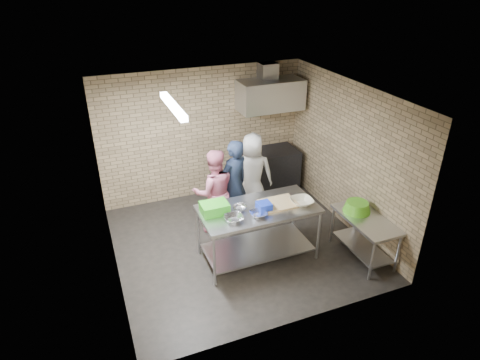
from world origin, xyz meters
name	(u,v)px	position (x,y,z in m)	size (l,w,h in m)	color
floor	(239,243)	(0.00, 0.00, 0.00)	(4.20, 4.20, 0.00)	black
ceiling	(239,94)	(0.00, 0.00, 2.70)	(4.20, 4.20, 0.00)	black
back_wall	(203,134)	(0.00, 2.00, 1.35)	(4.20, 0.06, 2.70)	tan
front_wall	(298,243)	(0.00, -2.00, 1.35)	(4.20, 0.06, 2.70)	tan
left_wall	(106,199)	(-2.10, 0.00, 1.35)	(0.06, 4.00, 2.70)	tan
right_wall	(347,156)	(2.10, 0.00, 1.35)	(0.06, 4.00, 2.70)	tan
prep_table	(258,232)	(0.16, -0.45, 0.48)	(1.90, 0.95, 0.95)	#B2B4B9
side_counter	(363,237)	(1.80, -1.10, 0.38)	(0.60, 1.20, 0.75)	silver
stove	(269,170)	(1.35, 1.65, 0.45)	(1.20, 0.70, 0.90)	black
range_hood	(270,95)	(1.35, 1.70, 2.10)	(1.30, 0.60, 0.60)	silver
hood_duct	(268,71)	(1.35, 1.85, 2.55)	(0.35, 0.30, 0.30)	#A5A8AD
wall_shelf	(279,100)	(1.65, 1.89, 1.92)	(0.80, 0.20, 0.04)	#3F2B19
fluorescent_fixture	(173,106)	(-1.00, 0.00, 2.64)	(0.10, 1.25, 0.08)	white
green_crate	(214,208)	(-0.54, -0.33, 1.04)	(0.42, 0.32, 0.17)	green
blue_tub	(264,207)	(0.21, -0.55, 1.02)	(0.21, 0.21, 0.14)	#1936C0
cutting_board	(279,203)	(0.51, -0.47, 0.97)	(0.58, 0.44, 0.03)	#D4B67A
mixing_bowl_a	(234,218)	(-0.34, -0.65, 0.99)	(0.30, 0.30, 0.07)	silver
mixing_bowl_b	(240,208)	(-0.14, -0.40, 0.99)	(0.23, 0.23, 0.07)	silver
mixing_bowl_c	(258,214)	(0.06, -0.67, 0.99)	(0.27, 0.27, 0.07)	silver
ceramic_bowl	(302,202)	(0.86, -0.60, 1.00)	(0.37, 0.37, 0.09)	beige
green_basin	(357,207)	(1.78, -0.85, 0.83)	(0.46, 0.46, 0.17)	#59C626
bottle_red	(269,96)	(1.40, 1.89, 2.03)	(0.07, 0.07, 0.18)	#B22619
bottle_green	(286,94)	(1.80, 1.89, 2.02)	(0.06, 0.06, 0.15)	green
man_navy	(234,184)	(0.14, 0.61, 0.86)	(0.63, 0.41, 1.71)	black
woman_pink	(214,192)	(-0.26, 0.56, 0.81)	(0.78, 0.61, 1.61)	#C46882
woman_white	(252,173)	(0.67, 0.98, 0.81)	(0.79, 0.51, 1.62)	white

